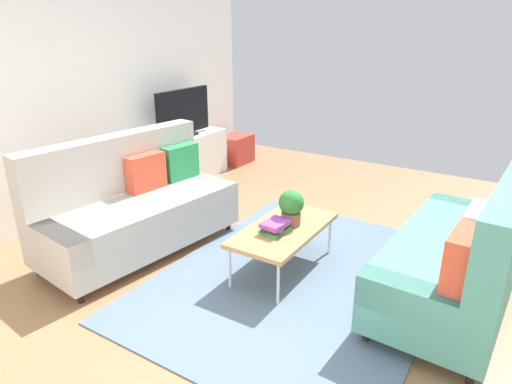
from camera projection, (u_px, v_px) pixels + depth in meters
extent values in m
plane|color=#936B47|center=(283.00, 280.00, 3.91)|extent=(7.68, 7.68, 0.00)
cube|color=white|center=(56.00, 88.00, 4.80)|extent=(6.40, 0.12, 2.90)
cube|color=slate|center=(300.00, 278.00, 3.94)|extent=(2.90, 2.20, 0.01)
cube|color=#B2ADA3|center=(140.00, 220.00, 4.32)|extent=(1.99, 1.07, 0.44)
cube|color=#B2ADA3|center=(115.00, 164.00, 4.34)|extent=(1.91, 0.44, 0.56)
cube|color=#B2ADA3|center=(203.00, 186.00, 4.90)|extent=(0.30, 0.86, 0.22)
cube|color=#B2ADA3|center=(54.00, 241.00, 3.67)|extent=(0.30, 0.86, 0.22)
cylinder|color=black|center=(228.00, 226.00, 4.85)|extent=(0.05, 0.05, 0.10)
cylinder|color=black|center=(80.00, 297.00, 3.59)|extent=(0.05, 0.05, 0.10)
cylinder|color=black|center=(185.00, 210.00, 5.25)|extent=(0.05, 0.05, 0.10)
cylinder|color=black|center=(39.00, 269.00, 3.99)|extent=(0.05, 0.05, 0.10)
cube|color=#288C4C|center=(181.00, 162.00, 4.75)|extent=(0.41, 0.19, 0.36)
cube|color=#D84C33|center=(146.00, 172.00, 4.43)|extent=(0.41, 0.19, 0.36)
cube|color=teal|center=(453.00, 264.00, 3.54)|extent=(1.94, 0.94, 0.44)
cube|color=teal|center=(511.00, 215.00, 3.19)|extent=(1.91, 0.30, 0.56)
cube|color=teal|center=(423.00, 304.00, 2.85)|extent=(0.24, 0.85, 0.22)
cube|color=teal|center=(477.00, 216.00, 4.15)|extent=(0.24, 0.85, 0.22)
cylinder|color=black|center=(366.00, 335.00, 3.15)|extent=(0.05, 0.05, 0.10)
cylinder|color=black|center=(434.00, 242.00, 4.48)|extent=(0.05, 0.05, 0.10)
cylinder|color=black|center=(470.00, 376.00, 2.78)|extent=(0.05, 0.05, 0.10)
cylinder|color=black|center=(510.00, 262.00, 4.11)|extent=(0.05, 0.05, 0.10)
cube|color=#D84C33|center=(460.00, 258.00, 2.81)|extent=(0.41, 0.16, 0.36)
cube|color=white|center=(475.00, 232.00, 3.15)|extent=(0.41, 0.16, 0.36)
cube|color=#B7844C|center=(284.00, 230.00, 3.94)|extent=(1.10, 0.56, 0.04)
cylinder|color=silver|center=(230.00, 268.00, 3.73)|extent=(0.02, 0.02, 0.38)
cylinder|color=silver|center=(287.00, 225.00, 4.53)|extent=(0.02, 0.02, 0.38)
cylinder|color=silver|center=(278.00, 284.00, 3.50)|extent=(0.02, 0.02, 0.38)
cylinder|color=silver|center=(330.00, 236.00, 4.30)|extent=(0.02, 0.02, 0.38)
cube|color=silver|center=(185.00, 159.00, 6.30)|extent=(1.40, 0.44, 0.64)
cube|color=black|center=(185.00, 135.00, 6.17)|extent=(0.36, 0.20, 0.04)
cube|color=black|center=(183.00, 112.00, 6.05)|extent=(1.00, 0.05, 0.60)
cube|color=#B2382D|center=(236.00, 149.00, 7.15)|extent=(0.52, 0.40, 0.44)
cylinder|color=brown|center=(291.00, 218.00, 3.97)|extent=(0.17, 0.17, 0.12)
sphere|color=#2D7233|center=(291.00, 202.00, 3.92)|extent=(0.22, 0.22, 0.22)
cube|color=#3F8C4C|center=(275.00, 230.00, 3.84)|extent=(0.26, 0.21, 0.03)
cube|color=#262626|center=(275.00, 227.00, 3.83)|extent=(0.27, 0.22, 0.03)
cube|color=purple|center=(275.00, 224.00, 3.82)|extent=(0.26, 0.20, 0.04)
cylinder|color=silver|center=(150.00, 139.00, 5.72)|extent=(0.10, 0.10, 0.15)
cylinder|color=silver|center=(159.00, 138.00, 5.85)|extent=(0.14, 0.14, 0.12)
cylinder|color=#3F8C4C|center=(174.00, 133.00, 5.95)|extent=(0.04, 0.04, 0.19)
cylinder|color=silver|center=(179.00, 132.00, 6.02)|extent=(0.06, 0.06, 0.18)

